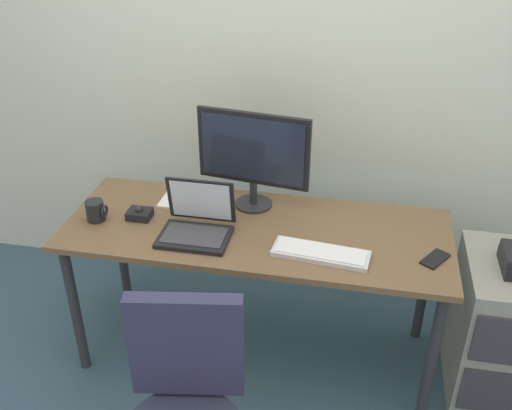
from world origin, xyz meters
The scene contains 11 objects.
ground_plane centered at (0.00, 0.00, 0.00)m, with size 8.00×8.00×0.00m, color #355264.
back_wall centered at (0.00, 0.69, 1.40)m, with size 6.00×0.10×2.80m, color beige.
desk centered at (0.00, 0.00, 0.67)m, with size 1.76×0.67×0.75m.
file_cabinet centered at (1.15, 0.00, 0.35)m, with size 0.42×0.53×0.70m.
monitor_main centered at (-0.05, 0.20, 1.03)m, with size 0.54×0.18×0.48m.
keyboard centered at (0.31, -0.16, 0.77)m, with size 0.42×0.18×0.03m.
laptop centered at (-0.25, -0.10, 0.81)m, with size 0.31×0.26×0.24m.
trackball_mouse centered at (-0.55, -0.02, 0.78)m, with size 0.11×0.09×0.07m.
coffee_mug centered at (-0.74, -0.08, 0.80)m, with size 0.09×0.08×0.10m.
paper_notepad centered at (-0.43, 0.18, 0.76)m, with size 0.15×0.21×0.01m, color white.
cell_phone centered at (0.79, -0.10, 0.76)m, with size 0.07×0.14×0.01m, color black.
Camera 1 is at (0.44, -2.20, 2.18)m, focal length 40.92 mm.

